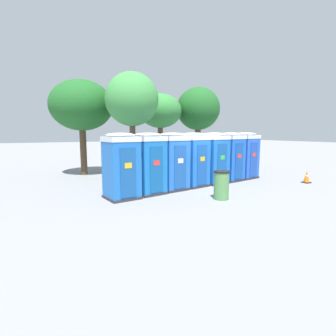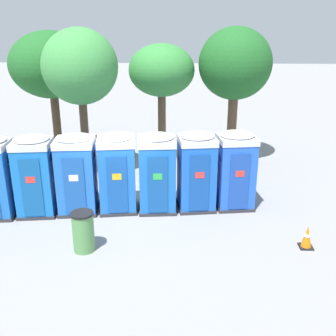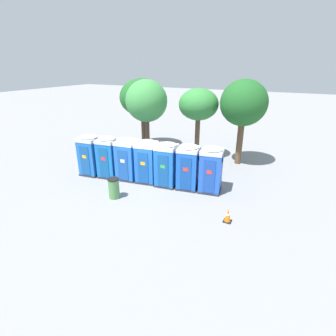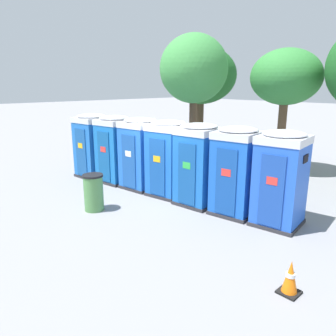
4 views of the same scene
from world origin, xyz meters
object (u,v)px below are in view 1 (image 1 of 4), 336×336
portapotty_2 (172,161)px  portapotty_3 (193,159)px  portapotty_4 (214,158)px  portapotty_6 (245,155)px  street_tree_2 (81,106)px  street_tree_3 (198,109)px  trash_can (221,185)px  traffic_cone (307,177)px  portapotty_0 (121,166)px  portapotty_1 (149,163)px  street_tree_0 (160,112)px  portapotty_5 (230,156)px  street_tree_1 (132,100)px

portapotty_2 → portapotty_3: 1.27m
portapotty_2 → portapotty_4: size_ratio=1.00×
portapotty_6 → portapotty_3: bearing=-172.9°
street_tree_2 → street_tree_3: 8.06m
trash_can → traffic_cone: size_ratio=1.72×
portapotty_0 → portapotty_1: same height
portapotty_4 → street_tree_0: street_tree_0 is taller
portapotty_1 → portapotty_4: 3.81m
portapotty_0 → portapotty_5: bearing=8.1°
portapotty_3 → trash_can: (-0.47, -2.58, -0.73)m
portapotty_6 → portapotty_4: bearing=-171.2°
portapotty_3 → street_tree_2: bearing=123.1°
street_tree_2 → street_tree_0: bearing=-5.5°
portapotty_4 → trash_can: size_ratio=2.31×
portapotty_3 → traffic_cone: portapotty_3 is taller
portapotty_4 → street_tree_1: size_ratio=0.45×
street_tree_3 → traffic_cone: bearing=-80.3°
trash_can → traffic_cone: bearing=4.3°
street_tree_1 → traffic_cone: 9.83m
portapotty_2 → street_tree_3: (5.42, 5.74, 2.89)m
portapotty_2 → portapotty_6: 5.08m
portapotty_0 → portapotty_4: (5.03, 0.70, 0.00)m
street_tree_1 → trash_can: size_ratio=5.17×
portapotty_5 → street_tree_3: (1.64, 5.29, 2.89)m
street_tree_3 → traffic_cone: street_tree_3 is taller
portapotty_3 → portapotty_5: 2.54m
portapotty_0 → street_tree_2: street_tree_2 is taller
street_tree_3 → portapotty_3: bearing=-126.8°
portapotty_2 → portapotty_5: bearing=6.8°
portapotty_3 → portapotty_4: size_ratio=1.00×
portapotty_4 → street_tree_1: bearing=135.1°
portapotty_0 → street_tree_3: street_tree_3 is taller
portapotty_0 → portapotty_5: same height
street_tree_2 → traffic_cone: 12.93m
street_tree_1 → trash_can: 6.95m
portapotty_2 → traffic_cone: size_ratio=3.97×
street_tree_1 → traffic_cone: size_ratio=8.88×
portapotty_4 → portapotty_6: 2.54m
portapotty_0 → portapotty_2: size_ratio=1.00×
traffic_cone → portapotty_6: bearing=123.1°
portapotty_3 → portapotty_5: (2.53, 0.27, 0.00)m
portapotty_2 → traffic_cone: 7.08m
portapotty_6 → traffic_cone: (1.69, -2.60, -0.97)m
street_tree_2 → trash_can: 9.85m
portapotty_4 → street_tree_1: (-3.09, 3.08, 2.95)m
portapotty_6 → street_tree_0: street_tree_0 is taller
portapotty_4 → street_tree_2: street_tree_2 is taller
portapotty_5 → traffic_cone: portapotty_5 is taller
portapotty_5 → portapotty_6: 1.27m
portapotty_3 → street_tree_1: street_tree_1 is taller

